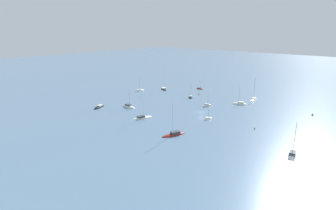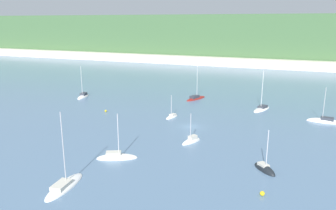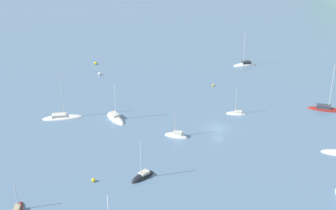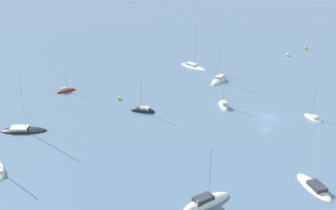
# 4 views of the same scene
# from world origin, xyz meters

# --- Properties ---
(ground_plane) EXTENTS (600.00, 600.00, 0.00)m
(ground_plane) POSITION_xyz_m (0.00, 0.00, 0.00)
(ground_plane) COLOR slate
(sailboat_0) EXTENTS (5.03, 8.59, 11.47)m
(sailboat_0) POSITION_xyz_m (13.52, 21.82, 0.12)
(sailboat_0) COLOR white
(sailboat_0) RESTS_ON ground_plane
(sailboat_1) EXTENTS (3.43, 9.11, 12.02)m
(sailboat_1) POSITION_xyz_m (-8.72, -33.87, 0.11)
(sailboat_1) COLOR white
(sailboat_1) RESTS_ON ground_plane
(sailboat_3) EXTENTS (4.69, 1.31, 5.32)m
(sailboat_3) POSITION_xyz_m (25.96, -37.04, 0.11)
(sailboat_3) COLOR maroon
(sailboat_3) RESTS_ON ground_plane
(sailboat_4) EXTENTS (2.56, 4.89, 6.34)m
(sailboat_4) POSITION_xyz_m (-6.89, 5.72, 0.09)
(sailboat_4) COLOR white
(sailboat_4) RESTS_ON ground_plane
(sailboat_5) EXTENTS (3.51, 5.11, 6.90)m
(sailboat_5) POSITION_xyz_m (3.09, -9.35, 0.13)
(sailboat_5) COLOR white
(sailboat_5) RESTS_ON ground_plane
(sailboat_7) EXTENTS (4.66, 4.95, 7.93)m
(sailboat_7) POSITION_xyz_m (18.15, -17.11, 0.08)
(sailboat_7) COLOR black
(sailboat_7) RESTS_ON ground_plane
(sailboat_8) EXTENTS (7.96, 2.58, 9.50)m
(sailboat_8) POSITION_xyz_m (28.88, 15.37, 0.10)
(sailboat_8) COLOR white
(sailboat_8) RESTS_ON ground_plane
(sailboat_10) EXTENTS (7.51, 5.19, 9.07)m
(sailboat_10) POSITION_xyz_m (-6.86, -21.93, 0.11)
(sailboat_10) COLOR white
(sailboat_10) RESTS_ON ground_plane
(sailboat_11) EXTENTS (8.94, 7.56, 12.45)m
(sailboat_11) POSITION_xyz_m (41.24, -22.52, 0.09)
(sailboat_11) COLOR black
(sailboat_11) RESTS_ON ground_plane
(mooring_buoy_0) EXTENTS (0.83, 0.83, 0.83)m
(mooring_buoy_0) POSITION_xyz_m (-37.03, -26.48, 0.41)
(mooring_buoy_0) COLOR white
(mooring_buoy_0) RESTS_ON ground_plane
(mooring_buoy_1) EXTENTS (0.68, 0.68, 0.68)m
(mooring_buoy_1) POSITION_xyz_m (18.67, -25.63, 0.34)
(mooring_buoy_1) COLOR yellow
(mooring_buoy_1) RESTS_ON ground_plane
(mooring_buoy_2) EXTENTS (0.85, 0.85, 0.85)m
(mooring_buoy_2) POSITION_xyz_m (-47.01, -27.99, 0.42)
(mooring_buoy_2) COLOR yellow
(mooring_buoy_2) RESTS_ON ground_plane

